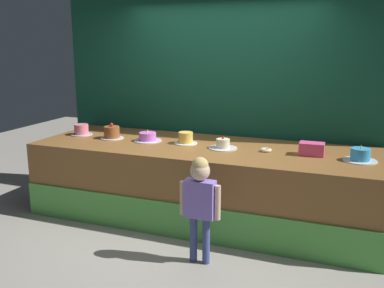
{
  "coord_description": "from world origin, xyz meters",
  "views": [
    {
      "loc": [
        1.62,
        -3.9,
        2.01
      ],
      "look_at": [
        -0.04,
        0.39,
        0.94
      ],
      "focal_mm": 40.76,
      "sensor_mm": 36.0,
      "label": 1
    }
  ],
  "objects_px": {
    "cake_center_left": "(148,137)",
    "donut": "(266,150)",
    "cake_center_right": "(186,138)",
    "cake_far_right": "(360,155)",
    "pink_box": "(312,149)",
    "cake_right": "(223,145)",
    "child_figure": "(200,196)",
    "cake_left": "(112,133)",
    "cake_far_left": "(81,130)"
  },
  "relations": [
    {
      "from": "cake_far_right",
      "to": "cake_right",
      "type": "bearing_deg",
      "value": 179.51
    },
    {
      "from": "donut",
      "to": "cake_right",
      "type": "bearing_deg",
      "value": -175.9
    },
    {
      "from": "cake_far_left",
      "to": "cake_left",
      "type": "xyz_separation_m",
      "value": [
        0.48,
        -0.05,
        0.01
      ]
    },
    {
      "from": "cake_far_left",
      "to": "cake_center_right",
      "type": "bearing_deg",
      "value": 0.69
    },
    {
      "from": "cake_left",
      "to": "cake_far_left",
      "type": "bearing_deg",
      "value": 174.4
    },
    {
      "from": "child_figure",
      "to": "cake_far_left",
      "type": "relative_size",
      "value": 3.66
    },
    {
      "from": "cake_center_left",
      "to": "cake_center_right",
      "type": "relative_size",
      "value": 1.23
    },
    {
      "from": "child_figure",
      "to": "cake_center_right",
      "type": "bearing_deg",
      "value": 118.04
    },
    {
      "from": "donut",
      "to": "child_figure",
      "type": "bearing_deg",
      "value": -109.86
    },
    {
      "from": "cake_center_right",
      "to": "cake_right",
      "type": "bearing_deg",
      "value": -8.61
    },
    {
      "from": "child_figure",
      "to": "cake_left",
      "type": "distance_m",
      "value": 1.86
    },
    {
      "from": "cake_center_left",
      "to": "cake_far_right",
      "type": "distance_m",
      "value": 2.38
    },
    {
      "from": "child_figure",
      "to": "cake_center_right",
      "type": "distance_m",
      "value": 1.25
    },
    {
      "from": "child_figure",
      "to": "pink_box",
      "type": "distance_m",
      "value": 1.38
    },
    {
      "from": "cake_far_left",
      "to": "cake_left",
      "type": "distance_m",
      "value": 0.48
    },
    {
      "from": "pink_box",
      "to": "cake_right",
      "type": "bearing_deg",
      "value": -177.24
    },
    {
      "from": "cake_right",
      "to": "child_figure",
      "type": "bearing_deg",
      "value": -84.37
    },
    {
      "from": "pink_box",
      "to": "cake_far_left",
      "type": "relative_size",
      "value": 0.91
    },
    {
      "from": "donut",
      "to": "cake_center_left",
      "type": "distance_m",
      "value": 1.43
    },
    {
      "from": "cake_center_left",
      "to": "cake_center_right",
      "type": "height_order",
      "value": "cake_center_left"
    },
    {
      "from": "cake_left",
      "to": "donut",
      "type": "bearing_deg",
      "value": 0.78
    },
    {
      "from": "cake_far_left",
      "to": "cake_center_left",
      "type": "distance_m",
      "value": 0.95
    },
    {
      "from": "cake_far_left",
      "to": "cake_right",
      "type": "bearing_deg",
      "value": -1.65
    },
    {
      "from": "child_figure",
      "to": "donut",
      "type": "distance_m",
      "value": 1.13
    },
    {
      "from": "pink_box",
      "to": "cake_far_right",
      "type": "relative_size",
      "value": 0.77
    },
    {
      "from": "pink_box",
      "to": "cake_left",
      "type": "bearing_deg",
      "value": -179.09
    },
    {
      "from": "cake_left",
      "to": "cake_far_right",
      "type": "xyz_separation_m",
      "value": [
        2.86,
        -0.02,
        -0.01
      ]
    },
    {
      "from": "pink_box",
      "to": "cake_far_left",
      "type": "height_order",
      "value": "cake_far_left"
    },
    {
      "from": "cake_far_left",
      "to": "cake_center_right",
      "type": "relative_size",
      "value": 1.02
    },
    {
      "from": "donut",
      "to": "cake_right",
      "type": "distance_m",
      "value": 0.48
    },
    {
      "from": "cake_center_left",
      "to": "cake_right",
      "type": "relative_size",
      "value": 1.05
    },
    {
      "from": "child_figure",
      "to": "cake_left",
      "type": "bearing_deg",
      "value": 146.35
    },
    {
      "from": "donut",
      "to": "cake_far_left",
      "type": "bearing_deg",
      "value": 179.5
    },
    {
      "from": "pink_box",
      "to": "cake_right",
      "type": "xyz_separation_m",
      "value": [
        -0.95,
        -0.05,
        -0.02
      ]
    },
    {
      "from": "cake_far_left",
      "to": "cake_right",
      "type": "relative_size",
      "value": 0.87
    },
    {
      "from": "cake_far_left",
      "to": "cake_center_right",
      "type": "height_order",
      "value": "same"
    },
    {
      "from": "cake_center_right",
      "to": "cake_far_right",
      "type": "relative_size",
      "value": 0.83
    },
    {
      "from": "cake_far_right",
      "to": "cake_center_left",
      "type": "bearing_deg",
      "value": 178.84
    },
    {
      "from": "donut",
      "to": "cake_far_right",
      "type": "bearing_deg",
      "value": -2.79
    },
    {
      "from": "pink_box",
      "to": "cake_right",
      "type": "relative_size",
      "value": 0.79
    },
    {
      "from": "cake_center_left",
      "to": "cake_right",
      "type": "distance_m",
      "value": 0.95
    },
    {
      "from": "cake_center_left",
      "to": "donut",
      "type": "bearing_deg",
      "value": -0.06
    },
    {
      "from": "cake_center_right",
      "to": "cake_far_right",
      "type": "height_order",
      "value": "cake_far_right"
    },
    {
      "from": "cake_left",
      "to": "pink_box",
      "type": "bearing_deg",
      "value": 0.91
    },
    {
      "from": "donut",
      "to": "cake_far_left",
      "type": "xyz_separation_m",
      "value": [
        -2.38,
        0.02,
        0.04
      ]
    },
    {
      "from": "child_figure",
      "to": "cake_center_left",
      "type": "relative_size",
      "value": 3.02
    },
    {
      "from": "donut",
      "to": "pink_box",
      "type": "bearing_deg",
      "value": 1.43
    },
    {
      "from": "donut",
      "to": "cake_center_left",
      "type": "height_order",
      "value": "cake_center_left"
    },
    {
      "from": "child_figure",
      "to": "cake_right",
      "type": "xyz_separation_m",
      "value": [
        -0.1,
        1.01,
        0.25
      ]
    },
    {
      "from": "pink_box",
      "to": "cake_left",
      "type": "xyz_separation_m",
      "value": [
        -2.38,
        -0.04,
        0.0
      ]
    }
  ]
}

